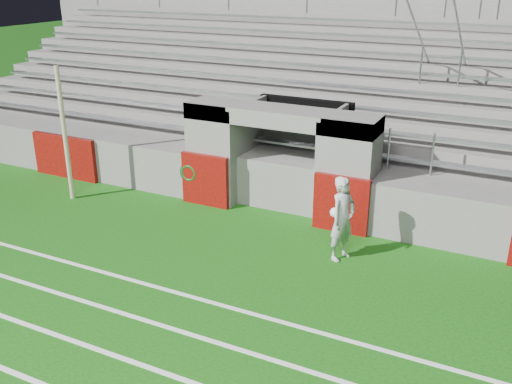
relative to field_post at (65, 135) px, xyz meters
The scene contains 5 objects.
ground 5.76m from the field_post, 18.71° to the right, with size 90.00×90.00×0.00m, color #124C0C.
field_post is the anchor object (origin of this frame).
stadium_structure 8.10m from the field_post, 50.04° to the left, with size 26.00×8.48×5.42m.
goalkeeper_with_ball 7.48m from the field_post, ahead, with size 0.63×0.76×1.80m.
hose_coil 3.31m from the field_post, 21.69° to the left, with size 0.60×0.15×0.60m.
Camera 1 is at (5.34, -8.66, 5.70)m, focal length 40.00 mm.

